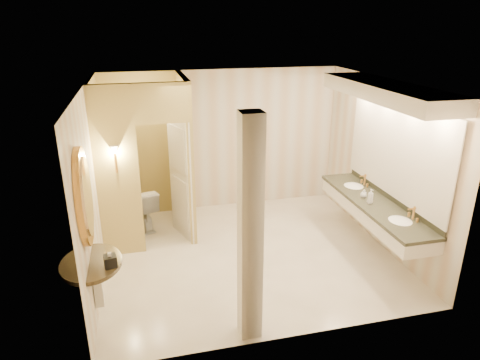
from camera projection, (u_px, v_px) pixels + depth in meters
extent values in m
plane|color=white|center=(248.00, 253.00, 6.92)|extent=(4.50, 4.50, 0.00)
plane|color=silver|center=(249.00, 84.00, 5.97)|extent=(4.50, 4.50, 0.00)
cube|color=beige|center=(222.00, 141.00, 8.26)|extent=(4.50, 0.02, 2.70)
cube|color=beige|center=(295.00, 236.00, 4.62)|extent=(4.50, 0.02, 2.70)
cube|color=beige|center=(92.00, 188.00, 5.95)|extent=(0.02, 4.00, 2.70)
cube|color=beige|center=(382.00, 164.00, 6.94)|extent=(0.02, 4.00, 2.70)
cube|color=#D9C771|center=(186.00, 155.00, 7.40)|extent=(0.10, 1.50, 2.70)
cube|color=#D9C771|center=(117.00, 174.00, 6.48)|extent=(0.65, 0.10, 2.70)
cube|color=#D9C771|center=(161.00, 103.00, 6.26)|extent=(0.80, 0.10, 0.60)
cube|color=silver|center=(181.00, 179.00, 7.14)|extent=(0.32, 0.77, 2.10)
cylinder|color=gold|center=(116.00, 163.00, 6.34)|extent=(0.03, 0.03, 0.30)
cone|color=silver|center=(115.00, 150.00, 6.27)|extent=(0.14, 0.14, 0.14)
cube|color=silver|center=(374.00, 210.00, 6.74)|extent=(0.60, 2.56, 0.24)
cube|color=black|center=(375.00, 203.00, 6.70)|extent=(0.64, 2.60, 0.05)
cube|color=black|center=(391.00, 197.00, 6.74)|extent=(0.03, 2.56, 0.10)
ellipsoid|color=white|center=(400.00, 223.00, 6.08)|extent=(0.40, 0.44, 0.15)
cylinder|color=gold|center=(414.00, 214.00, 6.08)|extent=(0.03, 0.03, 0.22)
ellipsoid|color=white|center=(353.00, 188.00, 7.34)|extent=(0.40, 0.44, 0.15)
cylinder|color=gold|center=(365.00, 180.00, 7.34)|extent=(0.03, 0.03, 0.22)
cube|color=white|center=(397.00, 150.00, 6.46)|extent=(0.03, 2.56, 1.40)
cube|color=silver|center=(388.00, 91.00, 6.09)|extent=(0.75, 2.76, 0.22)
cylinder|color=black|center=(91.00, 263.00, 5.05)|extent=(0.89, 0.89, 0.05)
cube|color=silver|center=(98.00, 284.00, 5.16)|extent=(0.10, 0.10, 0.60)
cylinder|color=gold|center=(84.00, 197.00, 4.75)|extent=(0.07, 0.89, 0.89)
cylinder|color=white|center=(87.00, 197.00, 4.76)|extent=(0.02, 0.71, 0.71)
cube|color=silver|center=(250.00, 233.00, 4.71)|extent=(0.25, 0.25, 2.70)
cube|color=black|center=(110.00, 261.00, 4.92)|extent=(0.16, 0.16, 0.14)
imported|color=white|center=(142.00, 208.00, 7.63)|extent=(0.64, 0.85, 0.77)
imported|color=beige|center=(364.00, 193.00, 6.85)|extent=(0.06, 0.06, 0.12)
imported|color=silver|center=(364.00, 194.00, 6.82)|extent=(0.13, 0.13, 0.13)
imported|color=#C6B28C|center=(371.00, 196.00, 6.59)|extent=(0.10, 0.10, 0.23)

